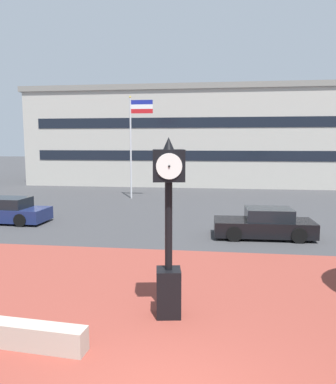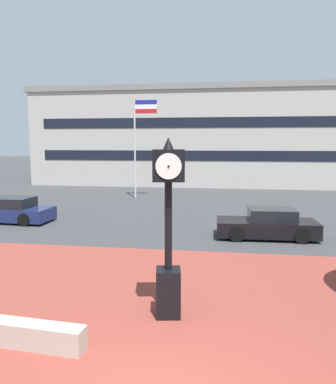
{
  "view_description": "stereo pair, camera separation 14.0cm",
  "coord_description": "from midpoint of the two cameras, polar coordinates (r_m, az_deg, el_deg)",
  "views": [
    {
      "loc": [
        0.88,
        -5.13,
        4.06
      ],
      "look_at": [
        -0.29,
        3.66,
        2.9
      ],
      "focal_mm": 35.38,
      "sensor_mm": 36.0,
      "label": 1
    },
    {
      "loc": [
        1.02,
        -5.11,
        4.06
      ],
      "look_at": [
        -0.29,
        3.66,
        2.9
      ],
      "focal_mm": 35.38,
      "sensor_mm": 36.0,
      "label": 2
    }
  ],
  "objects": [
    {
      "name": "car_street_mid",
      "position": [
        16.8,
        15.03,
        -4.79
      ],
      "size": [
        4.26,
        1.94,
        1.28
      ],
      "rotation": [
        0.0,
        0.0,
        1.6
      ],
      "color": "black",
      "rests_on": "ground"
    },
    {
      "name": "plaza_brick_paving",
      "position": [
        8.56,
        1.19,
        -20.81
      ],
      "size": [
        44.0,
        12.72,
        0.01
      ],
      "primitive_type": "cube",
      "color": "brown",
      "rests_on": "ground"
    },
    {
      "name": "planter_wall",
      "position": [
        8.73,
        -22.18,
        -18.99
      ],
      "size": [
        3.22,
        0.67,
        0.5
      ],
      "primitive_type": "cube",
      "rotation": [
        0.0,
        0.0,
        -0.08
      ],
      "color": "#ADA393",
      "rests_on": "ground"
    },
    {
      "name": "flagpole_primary",
      "position": [
        27.59,
        -4.46,
        8.18
      ],
      "size": [
        1.7,
        0.14,
        7.34
      ],
      "color": "silver",
      "rests_on": "ground"
    },
    {
      "name": "street_clock",
      "position": [
        8.71,
        0.51,
        -5.39
      ],
      "size": [
        0.81,
        0.85,
        4.18
      ],
      "rotation": [
        0.0,
        0.0,
        0.16
      ],
      "color": "black",
      "rests_on": "ground"
    },
    {
      "name": "car_street_near",
      "position": [
        21.12,
        -22.66,
        -2.63
      ],
      "size": [
        4.59,
        1.99,
        1.28
      ],
      "rotation": [
        0.0,
        0.0,
        1.53
      ],
      "color": "navy",
      "rests_on": "ground"
    },
    {
      "name": "civic_building",
      "position": [
        41.49,
        4.19,
        8.21
      ],
      "size": [
        30.79,
        15.56,
        9.22
      ],
      "color": "#B2ADA3",
      "rests_on": "ground"
    }
  ]
}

